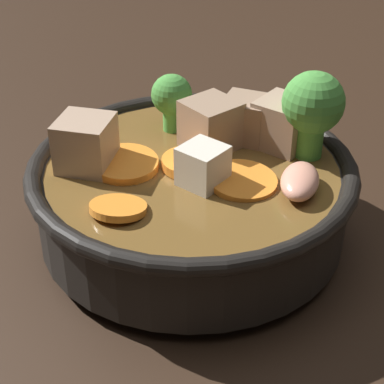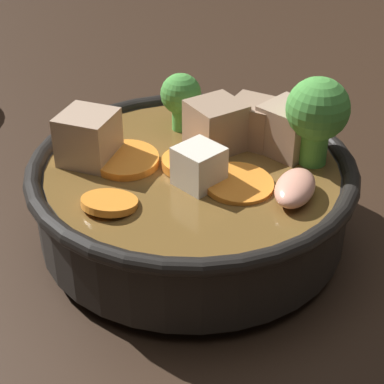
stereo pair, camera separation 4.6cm
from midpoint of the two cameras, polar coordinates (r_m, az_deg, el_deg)
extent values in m
plane|color=black|center=(0.48, -2.73, -4.20)|extent=(3.00, 3.00, 0.00)
cylinder|color=black|center=(0.48, -2.74, -3.73)|extent=(0.12, 0.12, 0.01)
cylinder|color=black|center=(0.46, -2.84, -0.63)|extent=(0.22, 0.22, 0.05)
torus|color=black|center=(0.45, -2.93, 2.14)|extent=(0.23, 0.23, 0.01)
cylinder|color=brown|center=(0.45, -2.88, 0.59)|extent=(0.20, 0.20, 0.03)
cylinder|color=orange|center=(0.45, -8.86, 2.35)|extent=(0.07, 0.07, 0.01)
cylinder|color=orange|center=(0.48, -12.28, 4.00)|extent=(0.04, 0.04, 0.01)
cylinder|color=orange|center=(0.40, -9.81, -1.50)|extent=(0.04, 0.04, 0.01)
cylinder|color=orange|center=(0.43, 1.47, 0.91)|extent=(0.06, 0.06, 0.01)
cylinder|color=orange|center=(0.45, -3.54, 2.57)|extent=(0.05, 0.05, 0.01)
cylinder|color=#59B84C|center=(0.46, 7.59, 4.61)|extent=(0.02, 0.02, 0.03)
sphere|color=#47933D|center=(0.45, 7.85, 7.81)|extent=(0.04, 0.04, 0.04)
cylinder|color=#59B84C|center=(0.49, -4.46, 6.44)|extent=(0.01, 0.01, 0.02)
sphere|color=#47933D|center=(0.48, -4.56, 8.57)|extent=(0.03, 0.03, 0.03)
cube|color=tan|center=(0.47, 5.33, 6.01)|extent=(0.04, 0.04, 0.04)
cube|color=#9E7F66|center=(0.48, 2.04, 6.47)|extent=(0.03, 0.03, 0.03)
cube|color=silver|center=(0.42, -2.13, 2.26)|extent=(0.03, 0.03, 0.03)
cube|color=#9E7F66|center=(0.46, -1.00, 5.92)|extent=(0.05, 0.05, 0.04)
cube|color=tan|center=(0.45, -12.34, 4.15)|extent=(0.04, 0.04, 0.04)
ellipsoid|color=#EA9E84|center=(0.42, 6.62, 1.06)|extent=(0.05, 0.03, 0.02)
camera|label=1|loc=(0.02, -92.86, -1.85)|focal=60.00mm
camera|label=2|loc=(0.02, 87.14, 1.85)|focal=60.00mm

